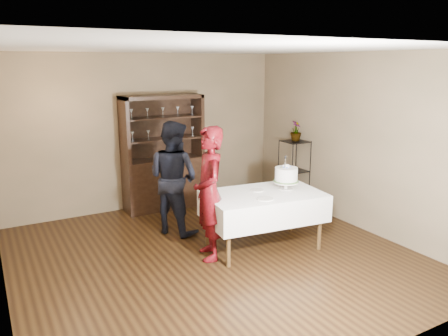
{
  "coord_description": "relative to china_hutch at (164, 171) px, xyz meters",
  "views": [
    {
      "loc": [
        -2.55,
        -4.8,
        2.53
      ],
      "look_at": [
        0.22,
        0.1,
        1.17
      ],
      "focal_mm": 35.0,
      "sensor_mm": 36.0,
      "label": 1
    }
  ],
  "objects": [
    {
      "name": "wall_right",
      "position": [
        2.3,
        -2.25,
        0.69
      ],
      "size": [
        0.02,
        5.0,
        2.7
      ],
      "primitive_type": "cube",
      "color": "brown",
      "rests_on": "floor"
    },
    {
      "name": "woman",
      "position": [
        -0.25,
        -2.23,
        0.22
      ],
      "size": [
        0.57,
        0.73,
        1.76
      ],
      "primitive_type": "imported",
      "rotation": [
        0.0,
        0.0,
        -1.83
      ],
      "color": "#35040C",
      "rests_on": "floor"
    },
    {
      "name": "plant_etagere",
      "position": [
        2.08,
        -1.05,
        -0.01
      ],
      "size": [
        0.42,
        0.42,
        1.2
      ],
      "color": "black",
      "rests_on": "floor"
    },
    {
      "name": "cake_table",
      "position": [
        0.54,
        -2.32,
        -0.06
      ],
      "size": [
        1.69,
        1.16,
        0.8
      ],
      "rotation": [
        0.0,
        0.0,
        -0.12
      ],
      "color": "silver",
      "rests_on": "floor"
    },
    {
      "name": "plate_far",
      "position": [
        0.53,
        -2.19,
        0.14
      ],
      "size": [
        0.24,
        0.24,
        0.01
      ],
      "primitive_type": "cylinder",
      "rotation": [
        0.0,
        0.0,
        0.29
      ],
      "color": "white",
      "rests_on": "cake_table"
    },
    {
      "name": "cake",
      "position": [
        0.92,
        -2.33,
        0.33
      ],
      "size": [
        0.37,
        0.37,
        0.49
      ],
      "rotation": [
        0.0,
        0.0,
        -0.16
      ],
      "color": "white",
      "rests_on": "cake_table"
    },
    {
      "name": "plate_near",
      "position": [
        0.4,
        -2.57,
        0.14
      ],
      "size": [
        0.28,
        0.28,
        0.01
      ],
      "primitive_type": "cylinder",
      "rotation": [
        0.0,
        0.0,
        -0.34
      ],
      "color": "white",
      "rests_on": "cake_table"
    },
    {
      "name": "floor",
      "position": [
        -0.2,
        -2.25,
        -0.66
      ],
      "size": [
        5.0,
        5.0,
        0.0
      ],
      "primitive_type": "plane",
      "color": "black",
      "rests_on": "ground"
    },
    {
      "name": "ceiling",
      "position": [
        -0.2,
        -2.25,
        2.04
      ],
      "size": [
        5.0,
        5.0,
        0.0
      ],
      "primitive_type": "plane",
      "rotation": [
        3.14,
        0.0,
        0.0
      ],
      "color": "silver",
      "rests_on": "back_wall"
    },
    {
      "name": "potted_plant",
      "position": [
        2.1,
        -1.04,
        0.7
      ],
      "size": [
        0.28,
        0.28,
        0.35
      ],
      "primitive_type": "imported",
      "rotation": [
        0.0,
        0.0,
        0.62
      ],
      "color": "#466C33",
      "rests_on": "plant_etagere"
    },
    {
      "name": "man",
      "position": [
        -0.3,
        -1.16,
        0.19
      ],
      "size": [
        0.97,
        1.04,
        1.71
      ],
      "primitive_type": "imported",
      "rotation": [
        0.0,
        0.0,
        2.07
      ],
      "color": "black",
      "rests_on": "floor"
    },
    {
      "name": "china_hutch",
      "position": [
        0.0,
        0.0,
        0.0
      ],
      "size": [
        1.4,
        0.48,
        2.0
      ],
      "color": "black",
      "rests_on": "floor"
    },
    {
      "name": "back_wall",
      "position": [
        -0.2,
        0.25,
        0.69
      ],
      "size": [
        5.0,
        0.02,
        2.7
      ],
      "primitive_type": "cube",
      "color": "brown",
      "rests_on": "floor"
    }
  ]
}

